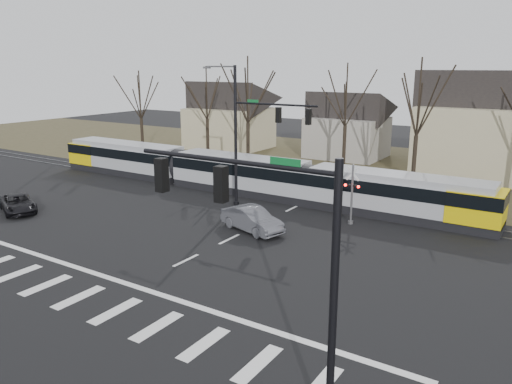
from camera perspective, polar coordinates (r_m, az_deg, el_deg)
The scene contains 16 objects.
ground at distance 25.95m, azimuth -10.92°, elevation -9.09°, with size 140.00×140.00×0.00m, color black.
grass_verge at distance 52.82m, azimuth 13.60°, elevation 2.77°, with size 140.00×28.00×0.01m, color #38331E.
crosswalk at distance 23.51m, azimuth -17.75°, elevation -12.09°, with size 27.00×2.60×0.01m.
stop_line at distance 24.80m, azimuth -13.81°, elevation -10.37°, with size 28.00×0.35×0.01m, color silver.
lane_dashes at distance 38.41m, azimuth 5.64°, elevation -1.15°, with size 0.18×30.00×0.01m.
rail_pair at distance 38.24m, azimuth 5.50°, elevation -1.18°, with size 90.00×1.52×0.06m.
tram at distance 41.02m, azimuth -1.82°, elevation 2.26°, with size 39.76×2.95×3.01m.
sedan at distance 31.47m, azimuth -0.47°, elevation -3.14°, with size 4.88×2.90×1.52m, color #54555C.
suv at distance 39.43m, azimuth -25.58°, elevation -1.20°, with size 4.84×3.61×1.22m, color black.
signal_pole_near_right at distance 13.82m, azimuth 1.80°, elevation -7.00°, with size 6.72×0.44×8.00m.
signal_pole_far at distance 35.49m, azimuth -0.23°, elevation 7.03°, with size 9.28×0.44×10.20m.
rail_crossing_signal at distance 33.13m, azimuth 10.89°, elevation -0.48°, with size 1.08×0.36×4.00m.
tree_row at distance 45.80m, azimuth 13.82°, elevation 7.38°, with size 59.20×7.20×10.00m.
house_a at distance 63.14m, azimuth -3.09°, elevation 9.06°, with size 9.72×8.64×8.60m.
house_b at distance 57.67m, azimuth 10.44°, elevation 7.86°, with size 8.64×7.56×7.65m.
house_c at distance 50.90m, azimuth 23.99°, elevation 7.48°, with size 10.80×8.64×10.10m.
Camera 1 is at (16.69, -17.07, 10.18)m, focal length 35.00 mm.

